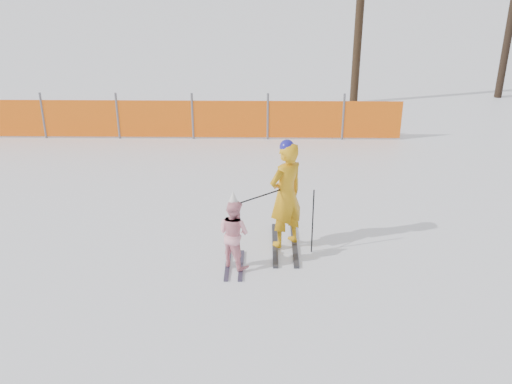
% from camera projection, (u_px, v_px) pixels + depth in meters
% --- Properties ---
extents(ground, '(120.00, 120.00, 0.00)m').
position_uv_depth(ground, '(256.00, 259.00, 9.52)').
color(ground, white).
rests_on(ground, ground).
extents(adult, '(0.80, 1.53, 1.94)m').
position_uv_depth(adult, '(286.00, 195.00, 9.54)').
color(adult, black).
rests_on(adult, ground).
extents(child, '(0.71, 0.95, 1.34)m').
position_uv_depth(child, '(234.00, 233.00, 9.06)').
color(child, black).
rests_on(child, ground).
extents(ski_poles, '(1.22, 0.56, 1.15)m').
position_uv_depth(ski_poles, '(291.00, 211.00, 9.37)').
color(ski_poles, black).
rests_on(ski_poles, ground).
extents(safety_fence, '(15.58, 0.06, 1.25)m').
position_uv_depth(safety_fence, '(107.00, 118.00, 15.19)').
color(safety_fence, '#595960').
rests_on(safety_fence, ground).
extents(tree_trunks, '(5.32, 1.08, 7.16)m').
position_uv_depth(tree_trunks, '(421.00, 2.00, 17.87)').
color(tree_trunks, '#2E2014').
rests_on(tree_trunks, ground).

